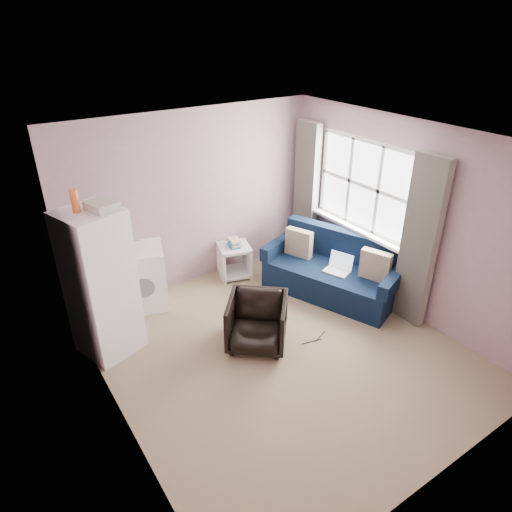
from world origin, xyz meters
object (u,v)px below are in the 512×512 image
Objects in this scene: fridge at (101,283)px; sofa at (334,272)px; washing_machine at (142,276)px; side_table at (234,259)px; armchair at (257,320)px.

sofa is (3.08, -0.53, -0.59)m from fridge.
washing_machine is 1.44m from side_table.
sofa reaches higher than washing_machine.
side_table is at bearing 108.51° from armchair.
washing_machine is 2.67m from sofa.
fridge reaches higher than sofa.
fridge reaches higher than armchair.
fridge reaches higher than side_table.
fridge is at bearing -163.31° from side_table.
armchair is at bearing -112.15° from side_table.
fridge is 2.37× the size of washing_machine.
fridge reaches higher than washing_machine.
armchair is 0.83× the size of washing_machine.
washing_machine is (0.70, 0.66, -0.45)m from fridge.
armchair is at bearing -48.91° from fridge.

